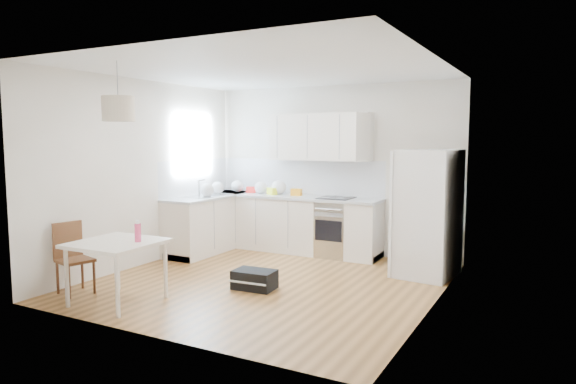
% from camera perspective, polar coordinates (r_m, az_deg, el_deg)
% --- Properties ---
extents(floor, '(4.20, 4.20, 0.00)m').
position_cam_1_polar(floor, '(6.75, -2.28, -9.97)').
color(floor, brown).
rests_on(floor, ground).
extents(ceiling, '(4.20, 4.20, 0.00)m').
position_cam_1_polar(ceiling, '(6.55, -2.38, 13.40)').
color(ceiling, white).
rests_on(ceiling, wall_back).
extents(wall_back, '(4.20, 0.00, 4.20)m').
position_cam_1_polar(wall_back, '(8.39, 4.94, 2.52)').
color(wall_back, beige).
rests_on(wall_back, floor).
extents(wall_left, '(0.00, 4.20, 4.20)m').
position_cam_1_polar(wall_left, '(7.78, -15.81, 2.04)').
color(wall_left, beige).
rests_on(wall_left, floor).
extents(wall_right, '(0.00, 4.20, 4.20)m').
position_cam_1_polar(wall_right, '(5.75, 16.06, 0.71)').
color(wall_right, beige).
rests_on(wall_right, floor).
extents(window_glassblock, '(0.02, 1.00, 1.00)m').
position_cam_1_polar(window_glassblock, '(8.63, -10.52, 5.19)').
color(window_glassblock, '#BFE0F9').
rests_on(window_glassblock, wall_left).
extents(cabinets_back, '(3.00, 0.60, 0.88)m').
position_cam_1_polar(cabinets_back, '(8.48, 0.34, -3.62)').
color(cabinets_back, white).
rests_on(cabinets_back, floor).
extents(cabinets_left, '(0.60, 1.80, 0.88)m').
position_cam_1_polar(cabinets_left, '(8.61, -8.64, -3.54)').
color(cabinets_left, white).
rests_on(cabinets_left, floor).
extents(counter_back, '(3.02, 0.64, 0.04)m').
position_cam_1_polar(counter_back, '(8.41, 0.35, -0.53)').
color(counter_back, silver).
rests_on(counter_back, cabinets_back).
extents(counter_left, '(0.64, 1.82, 0.04)m').
position_cam_1_polar(counter_left, '(8.54, -8.69, -0.50)').
color(counter_left, silver).
rests_on(counter_left, cabinets_left).
extents(backsplash_back, '(3.00, 0.01, 0.58)m').
position_cam_1_polar(backsplash_back, '(8.64, 1.25, 1.71)').
color(backsplash_back, white).
rests_on(backsplash_back, wall_back).
extents(backsplash_left, '(0.01, 1.80, 0.58)m').
position_cam_1_polar(backsplash_left, '(8.69, -10.28, 1.64)').
color(backsplash_left, white).
rests_on(backsplash_left, wall_left).
extents(upper_cabinets, '(1.70, 0.32, 0.75)m').
position_cam_1_polar(upper_cabinets, '(8.28, 3.58, 6.12)').
color(upper_cabinets, white).
rests_on(upper_cabinets, wall_back).
extents(range_oven, '(0.50, 0.61, 0.88)m').
position_cam_1_polar(range_oven, '(8.14, 5.35, -4.05)').
color(range_oven, '#BABCBF').
rests_on(range_oven, floor).
extents(sink, '(0.50, 0.80, 0.16)m').
position_cam_1_polar(sink, '(8.50, -8.89, -0.43)').
color(sink, '#BABCBF').
rests_on(sink, counter_left).
extents(refrigerator, '(0.91, 0.94, 1.71)m').
position_cam_1_polar(refrigerator, '(7.15, 15.38, -2.28)').
color(refrigerator, white).
rests_on(refrigerator, floor).
extents(dining_table, '(0.91, 0.91, 0.70)m').
position_cam_1_polar(dining_table, '(6.11, -18.51, -5.92)').
color(dining_table, beige).
rests_on(dining_table, floor).
extents(dining_chair, '(0.44, 0.44, 0.85)m').
position_cam_1_polar(dining_chair, '(6.67, -22.58, -6.86)').
color(dining_chair, '#4B2916').
rests_on(dining_chair, floor).
extents(drink_bottle, '(0.07, 0.07, 0.25)m').
position_cam_1_polar(drink_bottle, '(5.99, -16.35, -4.17)').
color(drink_bottle, '#E8406E').
rests_on(drink_bottle, dining_table).
extents(gym_bag, '(0.53, 0.36, 0.23)m').
position_cam_1_polar(gym_bag, '(6.44, -3.74, -9.68)').
color(gym_bag, black).
rests_on(gym_bag, floor).
extents(pendant_lamp, '(0.38, 0.38, 0.28)m').
position_cam_1_polar(pendant_lamp, '(6.02, -18.34, 8.78)').
color(pendant_lamp, '#B6A58C').
rests_on(pendant_lamp, ceiling).
extents(grocery_bag_a, '(0.23, 0.19, 0.20)m').
position_cam_1_polar(grocery_bag_a, '(8.98, -5.64, 0.64)').
color(grocery_bag_a, white).
rests_on(grocery_bag_a, counter_back).
extents(grocery_bag_b, '(0.23, 0.19, 0.20)m').
position_cam_1_polar(grocery_bag_b, '(8.70, -3.01, 0.49)').
color(grocery_bag_b, white).
rests_on(grocery_bag_b, counter_back).
extents(grocery_bag_c, '(0.26, 0.22, 0.23)m').
position_cam_1_polar(grocery_bag_c, '(8.60, -1.02, 0.53)').
color(grocery_bag_c, white).
rests_on(grocery_bag_c, counter_back).
extents(grocery_bag_d, '(0.23, 0.19, 0.21)m').
position_cam_1_polar(grocery_bag_d, '(8.74, -7.83, 0.47)').
color(grocery_bag_d, white).
rests_on(grocery_bag_d, counter_back).
extents(grocery_bag_e, '(0.24, 0.20, 0.21)m').
position_cam_1_polar(grocery_bag_e, '(8.34, -9.00, 0.22)').
color(grocery_bag_e, white).
rests_on(grocery_bag_e, counter_left).
extents(snack_orange, '(0.18, 0.12, 0.12)m').
position_cam_1_polar(snack_orange, '(8.38, 0.93, -0.02)').
color(snack_orange, orange).
rests_on(snack_orange, counter_back).
extents(snack_yellow, '(0.19, 0.16, 0.11)m').
position_cam_1_polar(snack_yellow, '(8.56, -1.80, 0.09)').
color(snack_yellow, yellow).
rests_on(snack_yellow, counter_back).
extents(snack_red, '(0.18, 0.15, 0.11)m').
position_cam_1_polar(snack_red, '(8.84, -4.13, 0.25)').
color(snack_red, red).
rests_on(snack_red, counter_back).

